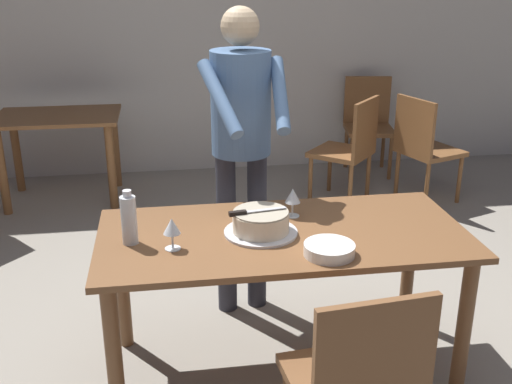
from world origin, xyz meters
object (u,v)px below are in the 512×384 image
at_px(background_table, 59,134).
at_px(background_chair_1, 368,121).
at_px(plate_stack, 329,250).
at_px(chair_near_side, 357,382).
at_px(background_chair_3, 350,147).
at_px(main_dining_table, 283,253).
at_px(wine_glass_near, 172,227).
at_px(background_chair_0, 424,146).
at_px(water_bottle, 129,219).
at_px(wine_glass_far, 293,197).
at_px(cake_knife, 246,212).
at_px(cake_on_platter, 261,224).
at_px(person_cutting_cake, 241,131).

bearing_deg(background_table, background_chair_1, 7.18).
height_order(plate_stack, background_chair_1, background_chair_1).
distance_m(chair_near_side, background_chair_3, 3.06).
height_order(main_dining_table, chair_near_side, chair_near_side).
xyz_separation_m(main_dining_table, wine_glass_near, (-0.51, -0.10, 0.21)).
relative_size(background_chair_0, background_chair_3, 1.00).
xyz_separation_m(water_bottle, background_chair_0, (2.30, 2.11, -0.37)).
bearing_deg(background_chair_0, wine_glass_far, -128.50).
relative_size(wine_glass_near, wine_glass_far, 1.00).
bearing_deg(main_dining_table, background_chair_0, 52.54).
bearing_deg(cake_knife, background_chair_1, 61.95).
bearing_deg(background_chair_3, wine_glass_near, -123.51).
relative_size(cake_knife, background_chair_0, 0.30).
bearing_deg(plate_stack, chair_near_side, -92.66).
xyz_separation_m(main_dining_table, wine_glass_far, (0.08, 0.18, 0.21)).
relative_size(cake_on_platter, cake_knife, 1.26).
distance_m(wine_glass_far, background_chair_1, 3.10).
bearing_deg(background_chair_0, background_chair_3, 175.05).
bearing_deg(wine_glass_far, person_cutting_cake, 113.84).
distance_m(chair_near_side, background_table, 3.71).
height_order(cake_knife, plate_stack, cake_knife).
xyz_separation_m(cake_on_platter, background_table, (-1.28, 2.61, -0.22)).
bearing_deg(wine_glass_near, water_bottle, 154.14).
bearing_deg(person_cutting_cake, cake_knife, -95.78).
bearing_deg(chair_near_side, cake_on_platter, 106.51).
bearing_deg(wine_glass_near, background_table, 107.95).
height_order(wine_glass_near, background_table, wine_glass_near).
xyz_separation_m(cake_knife, chair_near_side, (0.30, -0.76, -0.37)).
height_order(cake_on_platter, plate_stack, cake_on_platter).
distance_m(background_table, background_chair_1, 2.82).
height_order(wine_glass_near, wine_glass_far, same).
bearing_deg(plate_stack, background_chair_0, 58.29).
xyz_separation_m(cake_knife, water_bottle, (-0.52, 0.00, -0.00)).
height_order(person_cutting_cake, background_chair_0, person_cutting_cake).
xyz_separation_m(plate_stack, background_chair_1, (1.26, 3.22, -0.28)).
xyz_separation_m(plate_stack, wine_glass_near, (-0.66, 0.16, 0.08)).
relative_size(wine_glass_far, background_chair_3, 0.16).
height_order(plate_stack, chair_near_side, chair_near_side).
distance_m(cake_on_platter, wine_glass_far, 0.27).
xyz_separation_m(main_dining_table, background_chair_3, (0.98, 2.15, -0.15)).
bearing_deg(person_cutting_cake, background_chair_0, 40.77).
bearing_deg(background_table, background_chair_0, -9.64).
height_order(cake_on_platter, background_chair_0, background_chair_0).
xyz_separation_m(plate_stack, background_chair_3, (0.83, 2.42, -0.28)).
bearing_deg(cake_on_platter, background_chair_3, 63.23).
bearing_deg(plate_stack, water_bottle, 163.56).
distance_m(wine_glass_near, person_cutting_cake, 0.85).
xyz_separation_m(main_dining_table, cake_knife, (-0.18, -0.02, 0.23)).
height_order(chair_near_side, background_chair_0, same).
xyz_separation_m(person_cutting_cake, background_chair_0, (1.72, 1.48, -0.58)).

